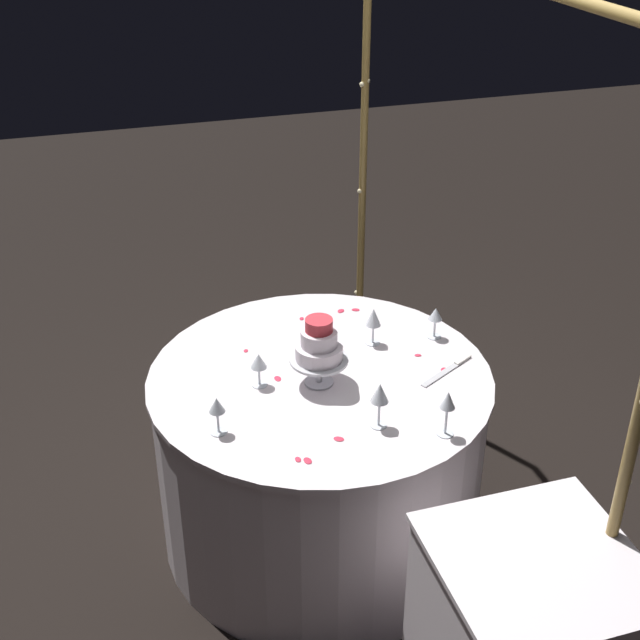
# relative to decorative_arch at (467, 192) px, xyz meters

# --- Properties ---
(ground_plane) EXTENTS (12.00, 12.00, 0.00)m
(ground_plane) POSITION_rel_decorative_arch_xyz_m (-0.00, -0.55, -1.47)
(ground_plane) COLOR black
(decorative_arch) EXTENTS (2.25, 0.06, 2.22)m
(decorative_arch) POSITION_rel_decorative_arch_xyz_m (0.00, 0.00, 0.00)
(decorative_arch) COLOR olive
(decorative_arch) RESTS_ON ground
(main_table) EXTENTS (1.32, 1.32, 0.79)m
(main_table) POSITION_rel_decorative_arch_xyz_m (-0.00, -0.55, -1.07)
(main_table) COLOR white
(main_table) RESTS_ON ground
(tiered_cake) EXTENTS (0.22, 0.22, 0.27)m
(tiered_cake) POSITION_rel_decorative_arch_xyz_m (0.05, -0.57, -0.52)
(tiered_cake) COLOR silver
(tiered_cake) RESTS_ON main_table
(wine_glass_0) EXTENTS (0.06, 0.06, 0.14)m
(wine_glass_0) POSITION_rel_decorative_arch_xyz_m (-0.14, -0.02, -0.58)
(wine_glass_0) COLOR silver
(wine_glass_0) RESTS_ON main_table
(wine_glass_1) EXTENTS (0.06, 0.06, 0.14)m
(wine_glass_1) POSITION_rel_decorative_arch_xyz_m (-0.01, -0.79, -0.58)
(wine_glass_1) COLOR silver
(wine_glass_1) RESTS_ON main_table
(wine_glass_2) EXTENTS (0.06, 0.06, 0.17)m
(wine_glass_2) POSITION_rel_decorative_arch_xyz_m (0.48, -0.25, -0.55)
(wine_glass_2) COLOR silver
(wine_glass_2) RESTS_ON main_table
(wine_glass_3) EXTENTS (0.06, 0.06, 0.14)m
(wine_glass_3) POSITION_rel_decorative_arch_xyz_m (0.24, -0.99, -0.57)
(wine_glass_3) COLOR silver
(wine_glass_3) RESTS_ON main_table
(wine_glass_4) EXTENTS (0.06, 0.06, 0.18)m
(wine_glass_4) POSITION_rel_decorative_arch_xyz_m (0.37, -0.45, -0.55)
(wine_glass_4) COLOR silver
(wine_glass_4) RESTS_ON main_table
(wine_glass_5) EXTENTS (0.06, 0.06, 0.16)m
(wine_glass_5) POSITION_rel_decorative_arch_xyz_m (-0.16, -0.28, -0.56)
(wine_glass_5) COLOR silver
(wine_glass_5) RESTS_ON main_table
(cake_knife) EXTENTS (0.16, 0.27, 0.01)m
(cake_knife) POSITION_rel_decorative_arch_xyz_m (0.11, -0.06, -0.67)
(cake_knife) COLOR silver
(cake_knife) RESTS_ON main_table
(rose_petal_0) EXTENTS (0.04, 0.04, 0.00)m
(rose_petal_0) POSITION_rel_decorative_arch_xyz_m (0.40, -0.60, -0.68)
(rose_petal_0) COLOR #E02D47
(rose_petal_0) RESTS_ON main_table
(rose_petal_1) EXTENTS (0.03, 0.03, 0.00)m
(rose_petal_1) POSITION_rel_decorative_arch_xyz_m (-0.18, -0.42, -0.68)
(rose_petal_1) COLOR #E02D47
(rose_petal_1) RESTS_ON main_table
(rose_petal_2) EXTENTS (0.04, 0.03, 0.00)m
(rose_petal_2) POSITION_rel_decorative_arch_xyz_m (-0.02, -0.71, -0.68)
(rose_petal_2) COLOR #E02D47
(rose_petal_2) RESTS_ON main_table
(rose_petal_3) EXTENTS (0.04, 0.04, 0.00)m
(rose_petal_3) POSITION_rel_decorative_arch_xyz_m (-0.45, -0.32, -0.68)
(rose_petal_3) COLOR #E02D47
(rose_petal_3) RESTS_ON main_table
(rose_petal_4) EXTENTS (0.03, 0.03, 0.00)m
(rose_petal_4) POSITION_rel_decorative_arch_xyz_m (-0.02, -0.14, -0.68)
(rose_petal_4) COLOR #E02D47
(rose_petal_4) RESTS_ON main_table
(rose_petal_5) EXTENTS (0.03, 0.03, 0.00)m
(rose_petal_5) POSITION_rel_decorative_arch_xyz_m (0.10, -0.08, -0.68)
(rose_petal_5) COLOR #E02D47
(rose_petal_5) RESTS_ON main_table
(rose_petal_6) EXTENTS (0.03, 0.02, 0.00)m
(rose_petal_6) POSITION_rel_decorative_arch_xyz_m (-0.25, -0.78, -0.68)
(rose_petal_6) COLOR #E02D47
(rose_petal_6) RESTS_ON main_table
(rose_petal_7) EXTENTS (0.04, 0.04, 0.00)m
(rose_petal_7) POSITION_rel_decorative_arch_xyz_m (-0.19, -0.48, -0.68)
(rose_petal_7) COLOR #E02D47
(rose_petal_7) RESTS_ON main_table
(rose_petal_8) EXTENTS (0.04, 0.03, 0.00)m
(rose_petal_8) POSITION_rel_decorative_arch_xyz_m (0.48, -0.74, -0.68)
(rose_petal_8) COLOR #E02D47
(rose_petal_8) RESTS_ON main_table
(rose_petal_9) EXTENTS (0.03, 0.04, 0.00)m
(rose_petal_9) POSITION_rel_decorative_arch_xyz_m (-0.08, -0.49, -0.68)
(rose_petal_9) COLOR #E02D47
(rose_petal_9) RESTS_ON main_table
(rose_petal_10) EXTENTS (0.03, 0.02, 0.00)m
(rose_petal_10) POSITION_rel_decorative_arch_xyz_m (0.46, -0.77, -0.68)
(rose_petal_10) COLOR #E02D47
(rose_petal_10) RESTS_ON main_table
(rose_petal_11) EXTENTS (0.04, 0.04, 0.00)m
(rose_petal_11) POSITION_rel_decorative_arch_xyz_m (-0.15, -0.42, -0.68)
(rose_petal_11) COLOR #E02D47
(rose_petal_11) RESTS_ON main_table
(rose_petal_12) EXTENTS (0.03, 0.03, 0.00)m
(rose_petal_12) POSITION_rel_decorative_arch_xyz_m (-0.44, -0.50, -0.68)
(rose_petal_12) COLOR #E02D47
(rose_petal_12) RESTS_ON main_table
(rose_petal_13) EXTENTS (0.04, 0.04, 0.00)m
(rose_petal_13) POSITION_rel_decorative_arch_xyz_m (-0.44, -0.25, -0.68)
(rose_petal_13) COLOR #E02D47
(rose_petal_13) RESTS_ON main_table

